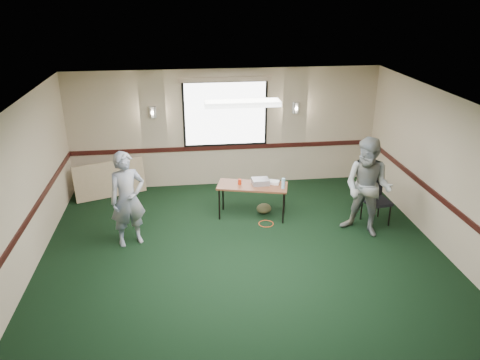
{
  "coord_description": "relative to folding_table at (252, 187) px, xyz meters",
  "views": [
    {
      "loc": [
        -0.93,
        -6.22,
        4.37
      ],
      "look_at": [
        0.0,
        1.3,
        1.2
      ],
      "focal_mm": 35.0,
      "sensor_mm": 36.0,
      "label": 1
    }
  ],
  "objects": [
    {
      "name": "ground",
      "position": [
        -0.36,
        -2.22,
        -0.64
      ],
      "size": [
        8.0,
        8.0,
        0.0
      ],
      "primitive_type": "plane",
      "color": "black",
      "rests_on": "ground"
    },
    {
      "name": "room_shell",
      "position": [
        -0.36,
        -0.09,
        0.94
      ],
      "size": [
        8.0,
        8.02,
        8.0
      ],
      "color": "#BFAF8A",
      "rests_on": "ground"
    },
    {
      "name": "folding_table",
      "position": [
        0.0,
        0.0,
        0.0
      ],
      "size": [
        1.48,
        0.88,
        0.69
      ],
      "rotation": [
        0.0,
        0.0,
        -0.26
      ],
      "color": "#592919",
      "rests_on": "ground"
    },
    {
      "name": "projector",
      "position": [
        0.17,
        0.03,
        0.11
      ],
      "size": [
        0.34,
        0.29,
        0.11
      ],
      "primitive_type": "cube",
      "rotation": [
        0.0,
        0.0,
        0.04
      ],
      "color": "gray",
      "rests_on": "folding_table"
    },
    {
      "name": "game_console",
      "position": [
        0.44,
        0.03,
        0.08
      ],
      "size": [
        0.26,
        0.24,
        0.05
      ],
      "primitive_type": "cube",
      "rotation": [
        0.0,
        0.0,
        -0.37
      ],
      "color": "white",
      "rests_on": "folding_table"
    },
    {
      "name": "red_cup",
      "position": [
        -0.25,
        0.08,
        0.1
      ],
      "size": [
        0.07,
        0.07,
        0.11
      ],
      "primitive_type": "cylinder",
      "color": "red",
      "rests_on": "folding_table"
    },
    {
      "name": "water_bottle",
      "position": [
        0.57,
        -0.24,
        0.16
      ],
      "size": [
        0.06,
        0.06,
        0.21
      ],
      "primitive_type": "cylinder",
      "color": "#98DAF9",
      "rests_on": "folding_table"
    },
    {
      "name": "duffel_bag",
      "position": [
        0.26,
        0.1,
        -0.53
      ],
      "size": [
        0.37,
        0.32,
        0.22
      ],
      "primitive_type": "ellipsoid",
      "rotation": [
        0.0,
        0.0,
        0.32
      ],
      "color": "#4D4C2C",
      "rests_on": "ground"
    },
    {
      "name": "cable_coil",
      "position": [
        0.22,
        -0.37,
        -0.63
      ],
      "size": [
        0.38,
        0.38,
        0.02
      ],
      "primitive_type": "torus",
      "rotation": [
        0.0,
        0.0,
        0.35
      ],
      "color": "#D3481A",
      "rests_on": "ground"
    },
    {
      "name": "folded_table",
      "position": [
        -2.98,
        1.38,
        -0.25
      ],
      "size": [
        1.53,
        0.74,
        0.79
      ],
      "primitive_type": "cube",
      "rotation": [
        -0.21,
        0.0,
        0.35
      ],
      "color": "tan",
      "rests_on": "ground"
    },
    {
      "name": "conference_chair",
      "position": [
        2.36,
        -0.48,
        -0.08
      ],
      "size": [
        0.53,
        0.55,
        0.95
      ],
      "rotation": [
        0.0,
        0.0,
        0.15
      ],
      "color": "black",
      "rests_on": "ground"
    },
    {
      "name": "person_left",
      "position": [
        -2.35,
        -0.77,
        0.23
      ],
      "size": [
        0.75,
        0.63,
        1.75
      ],
      "primitive_type": "imported",
      "rotation": [
        0.0,
        0.0,
        0.39
      ],
      "color": "#3C5386",
      "rests_on": "ground"
    },
    {
      "name": "person_right",
      "position": [
        1.99,
        -0.94,
        0.3
      ],
      "size": [
        1.15,
        1.13,
        1.88
      ],
      "primitive_type": "imported",
      "rotation": [
        0.0,
        0.0,
        -0.72
      ],
      "color": "#6C85A9",
      "rests_on": "ground"
    }
  ]
}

